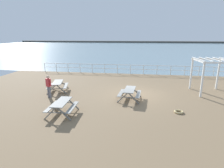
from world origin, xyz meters
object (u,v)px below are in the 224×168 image
(picnic_table_mid_centre, at_px, (62,105))
(visitor, at_px, (49,85))
(picnic_table_near_right, at_px, (58,84))
(lattice_pergola, at_px, (212,68))
(picnic_table_near_left, at_px, (130,92))

(picnic_table_mid_centre, distance_m, visitor, 3.41)
(picnic_table_near_right, xyz_separation_m, picnic_table_mid_centre, (2.16, -4.25, 0.00))
(lattice_pergola, bearing_deg, picnic_table_near_right, -179.17)
(picnic_table_near_right, height_order, visitor, visitor)
(picnic_table_near_right, distance_m, picnic_table_mid_centre, 4.77)
(visitor, height_order, lattice_pergola, lattice_pergola)
(picnic_table_near_right, bearing_deg, picnic_table_near_left, -116.95)
(picnic_table_near_left, height_order, visitor, visitor)
(lattice_pergola, bearing_deg, visitor, -171.77)
(picnic_table_near_left, bearing_deg, picnic_table_near_right, 83.29)
(picnic_table_near_right, height_order, picnic_table_mid_centre, same)
(picnic_table_near_left, height_order, picnic_table_mid_centre, same)
(picnic_table_mid_centre, height_order, lattice_pergola, lattice_pergola)
(picnic_table_near_left, xyz_separation_m, picnic_table_near_right, (-5.91, 1.18, 0.00))
(lattice_pergola, bearing_deg, picnic_table_near_left, -163.25)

